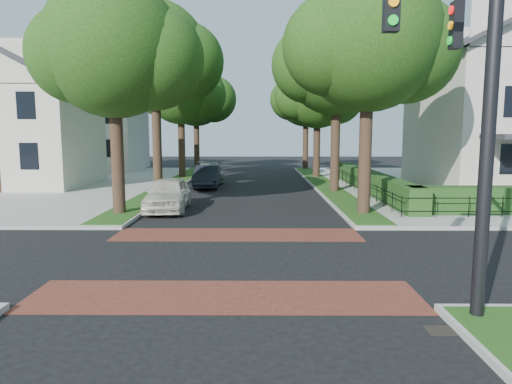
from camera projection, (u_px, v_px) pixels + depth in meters
The scene contains 22 objects.
ground at pixel (232, 258), 13.62m from camera, with size 120.00×120.00×0.00m, color black.
crosswalk_far at pixel (237, 235), 16.79m from camera, with size 9.00×2.20×0.01m, color maroon.
crosswalk_near at pixel (224, 296), 10.44m from camera, with size 9.00×2.20×0.01m, color maroon.
storm_drain at pixel (444, 331), 8.63m from camera, with size 0.65×0.45×0.01m, color black.
grass_strip_ne at pixel (323, 183), 32.50m from camera, with size 1.60×29.80×0.02m, color #203F12.
grass_strip_nw at pixel (172, 183), 32.57m from camera, with size 1.60×29.80×0.02m, color #203F12.
tree_right_near at pixel (370, 42), 19.78m from camera, with size 7.75×6.67×10.66m.
tree_right_mid at pixel (338, 62), 27.68m from camera, with size 8.25×7.09×11.22m.
tree_right_far at pixel (318, 93), 36.72m from camera, with size 7.25×6.23×9.74m.
tree_right_back at pixel (307, 97), 45.60m from camera, with size 7.50×6.45×10.20m.
tree_left_near at pixel (117, 51), 19.89m from camera, with size 7.50×6.45×10.20m.
tree_left_mid at pixel (157, 56), 27.69m from camera, with size 8.00×6.88×11.48m.
tree_left_far at pixel (182, 91), 36.75m from camera, with size 7.00×6.02×9.86m.
tree_left_back at pixel (197, 96), 45.66m from camera, with size 7.75×6.66×10.44m.
hedge_main_road at pixel (370, 181), 28.35m from camera, with size 1.00×18.00×1.20m, color #183F15.
fence_main_road at pixel (357, 184), 28.37m from camera, with size 0.06×18.00×0.90m, color black, non-canonical shape.
house_left_near at pixel (19, 113), 30.91m from camera, with size 10.00×9.00×10.14m.
house_left_far at pixel (93, 120), 44.80m from camera, with size 10.00×9.00×10.14m.
traffic_signal at pixel (475, 80), 8.60m from camera, with size 2.17×2.00×8.00m.
parked_car_front at pixel (168, 194), 21.92m from camera, with size 1.92×4.77×1.62m, color silver.
parked_car_middle at pixel (207, 177), 31.19m from camera, with size 1.61×4.61×1.52m, color black.
parked_car_rear at pixel (210, 172), 35.26m from camera, with size 2.06×5.08×1.47m, color slate.
Camera 1 is at (0.79, -13.24, 3.72)m, focal length 32.00 mm.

